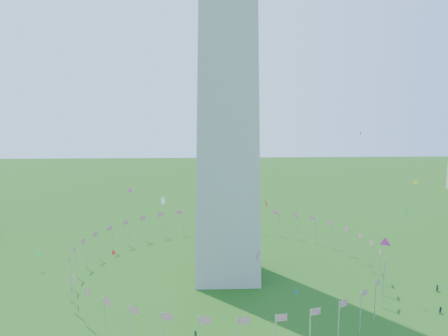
# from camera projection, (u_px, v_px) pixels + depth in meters

# --- Properties ---
(flag_ring) EXTENTS (80.24, 80.24, 9.00)m
(flag_ring) POSITION_uv_depth(u_px,v_px,m) (227.00, 260.00, 117.50)
(flag_ring) COLOR silver
(flag_ring) RESTS_ON ground
(kites_aloft) EXTENTS (121.97, 69.52, 35.60)m
(kites_aloft) POSITION_uv_depth(u_px,v_px,m) (281.00, 242.00, 89.95)
(kites_aloft) COLOR #CC2699
(kites_aloft) RESTS_ON ground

